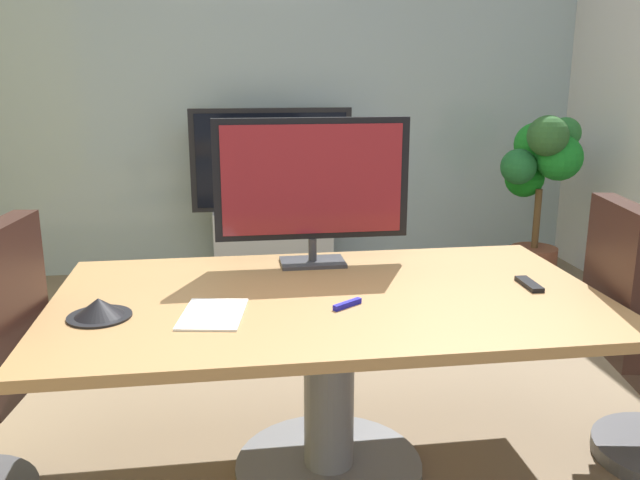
% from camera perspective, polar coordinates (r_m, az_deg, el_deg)
% --- Properties ---
extents(wall_back_glass_partition, '(5.21, 0.10, 2.72)m').
position_cam_1_polar(wall_back_glass_partition, '(5.31, -5.26, 12.04)').
color(wall_back_glass_partition, '#9EB2B7').
rests_on(wall_back_glass_partition, ground).
extents(conference_table, '(2.07, 1.18, 0.75)m').
position_cam_1_polar(conference_table, '(2.59, 0.80, -8.49)').
color(conference_table, olive).
rests_on(conference_table, ground).
extents(tv_monitor, '(0.84, 0.18, 0.64)m').
position_cam_1_polar(tv_monitor, '(2.84, -0.69, 4.93)').
color(tv_monitor, '#333338').
rests_on(tv_monitor, conference_table).
extents(wall_display_unit, '(1.20, 0.36, 1.31)m').
position_cam_1_polar(wall_display_unit, '(5.08, -4.12, 1.48)').
color(wall_display_unit, '#B7BABC').
rests_on(wall_display_unit, ground).
extents(potted_plant, '(0.58, 0.68, 1.28)m').
position_cam_1_polar(potted_plant, '(5.08, 18.44, 5.26)').
color(potted_plant, brown).
rests_on(potted_plant, ground).
extents(conference_phone, '(0.22, 0.22, 0.07)m').
position_cam_1_polar(conference_phone, '(2.41, -18.54, -5.67)').
color(conference_phone, black).
rests_on(conference_phone, conference_table).
extents(remote_control, '(0.05, 0.17, 0.02)m').
position_cam_1_polar(remote_control, '(2.74, 17.60, -3.64)').
color(remote_control, black).
rests_on(remote_control, conference_table).
extents(whiteboard_marker, '(0.12, 0.09, 0.02)m').
position_cam_1_polar(whiteboard_marker, '(2.39, 2.38, -5.56)').
color(whiteboard_marker, '#1919A5').
rests_on(whiteboard_marker, conference_table).
extents(paper_notepad, '(0.26, 0.33, 0.01)m').
position_cam_1_polar(paper_notepad, '(2.35, -9.22, -6.32)').
color(paper_notepad, white).
rests_on(paper_notepad, conference_table).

